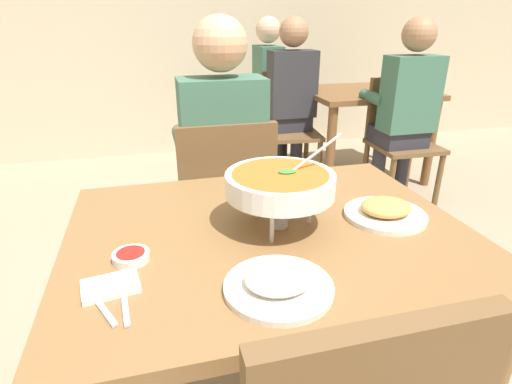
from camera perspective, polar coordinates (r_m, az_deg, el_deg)
name	(u,v)px	position (r m, az deg, el deg)	size (l,w,h in m)	color
dining_table_main	(269,264)	(1.21, 1.82, -10.12)	(1.11, 0.87, 0.75)	brown
chair_diner_main	(225,202)	(1.88, -4.37, -1.42)	(0.44, 0.44, 0.90)	brown
diner_main	(222,151)	(1.83, -4.78, 5.73)	(0.40, 0.45, 1.31)	#2D2D38
curry_bowl	(280,184)	(1.11, 3.40, 1.09)	(0.33, 0.30, 0.26)	silver
rice_plate	(279,282)	(0.90, 3.18, -12.55)	(0.24, 0.24, 0.06)	white
appetizer_plate	(386,211)	(1.26, 17.71, -2.54)	(0.24, 0.24, 0.06)	white
sauce_dish	(131,256)	(1.05, -17.13, -8.58)	(0.09, 0.09, 0.02)	white
napkin_folded	(111,286)	(0.96, -19.71, -12.34)	(0.12, 0.08, 0.02)	white
fork_utensil	(99,304)	(0.93, -21.14, -14.39)	(0.01, 0.17, 0.01)	silver
spoon_utensil	(124,300)	(0.92, -17.97, -14.17)	(0.01, 0.17, 0.01)	silver
dining_table_far	(364,106)	(3.58, 14.97, 11.53)	(1.00, 0.80, 0.75)	brown
chair_bg_left	(288,122)	(3.38, 4.58, 9.75)	(0.48, 0.48, 0.90)	brown
chair_bg_middle	(282,109)	(3.90, 3.61, 11.58)	(0.48, 0.48, 0.90)	brown
chair_bg_right	(399,133)	(3.22, 19.39, 7.83)	(0.45, 0.45, 0.90)	brown
patron_bg_left	(290,93)	(3.33, 4.81, 13.68)	(0.40, 0.45, 1.31)	#2D2D38
patron_bg_middle	(272,83)	(3.82, 2.23, 14.97)	(0.45, 0.40, 1.31)	#2D2D38
patron_bg_right	(405,104)	(3.05, 20.23, 11.48)	(0.40, 0.45, 1.31)	#2D2D38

